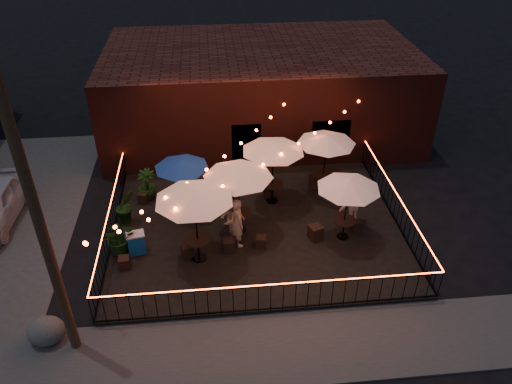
% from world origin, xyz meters
% --- Properties ---
extents(ground, '(110.00, 110.00, 0.00)m').
position_xyz_m(ground, '(0.00, 0.00, 0.00)').
color(ground, black).
rests_on(ground, ground).
extents(patio, '(10.00, 8.00, 0.15)m').
position_xyz_m(patio, '(0.00, 2.00, 0.07)').
color(patio, black).
rests_on(patio, ground).
extents(sidewalk, '(18.00, 2.50, 0.05)m').
position_xyz_m(sidewalk, '(0.00, -3.25, 0.03)').
color(sidewalk, '#42403D').
rests_on(sidewalk, ground).
extents(brick_building, '(14.00, 8.00, 4.00)m').
position_xyz_m(brick_building, '(1.00, 9.99, 2.00)').
color(brick_building, '#3A150F').
rests_on(brick_building, ground).
extents(utility_pole, '(0.26, 0.26, 8.00)m').
position_xyz_m(utility_pole, '(-5.40, -2.60, 4.00)').
color(utility_pole, '#342315').
rests_on(utility_pole, ground).
extents(fence_front, '(10.00, 0.04, 1.04)m').
position_xyz_m(fence_front, '(0.00, -2.00, 0.66)').
color(fence_front, black).
rests_on(fence_front, patio).
extents(fence_left, '(0.04, 8.00, 1.04)m').
position_xyz_m(fence_left, '(-5.00, 2.00, 0.66)').
color(fence_left, black).
rests_on(fence_left, patio).
extents(fence_right, '(0.04, 8.00, 1.04)m').
position_xyz_m(fence_right, '(5.00, 2.00, 0.66)').
color(fence_right, black).
rests_on(fence_right, patio).
extents(festoon_lights, '(10.02, 8.72, 1.32)m').
position_xyz_m(festoon_lights, '(-1.01, 1.70, 2.52)').
color(festoon_lights, '#F83C17').
rests_on(festoon_lights, ground).
extents(cafe_table_0, '(3.22, 3.22, 2.71)m').
position_xyz_m(cafe_table_0, '(-2.04, 0.49, 2.63)').
color(cafe_table_0, black).
rests_on(cafe_table_0, patio).
extents(cafe_table_1, '(2.29, 2.29, 2.15)m').
position_xyz_m(cafe_table_1, '(-2.52, 3.28, 2.11)').
color(cafe_table_1, black).
rests_on(cafe_table_1, patio).
extents(cafe_table_2, '(2.69, 2.69, 2.58)m').
position_xyz_m(cafe_table_2, '(-0.62, 1.85, 2.51)').
color(cafe_table_2, black).
rests_on(cafe_table_2, patio).
extents(cafe_table_3, '(2.90, 2.90, 2.54)m').
position_xyz_m(cafe_table_3, '(0.76, 3.53, 2.47)').
color(cafe_table_3, black).
rests_on(cafe_table_3, patio).
extents(cafe_table_4, '(2.53, 2.53, 2.33)m').
position_xyz_m(cafe_table_4, '(2.91, 1.11, 2.28)').
color(cafe_table_4, black).
rests_on(cafe_table_4, patio).
extents(cafe_table_5, '(2.49, 2.49, 2.44)m').
position_xyz_m(cafe_table_5, '(2.82, 4.08, 2.37)').
color(cafe_table_5, black).
rests_on(cafe_table_5, patio).
extents(bistro_chair_0, '(0.36, 0.36, 0.41)m').
position_xyz_m(bistro_chair_0, '(-4.40, 0.29, 0.35)').
color(bistro_chair_0, black).
rests_on(bistro_chair_0, patio).
extents(bistro_chair_1, '(0.46, 0.46, 0.44)m').
position_xyz_m(bistro_chair_1, '(-2.41, 0.67, 0.37)').
color(bistro_chair_1, black).
rests_on(bistro_chair_1, patio).
extents(bistro_chair_2, '(0.45, 0.45, 0.42)m').
position_xyz_m(bistro_chair_2, '(-4.10, 3.93, 0.36)').
color(bistro_chair_2, black).
rests_on(bistro_chair_2, patio).
extents(bistro_chair_3, '(0.51, 0.51, 0.47)m').
position_xyz_m(bistro_chair_3, '(-2.96, 3.98, 0.39)').
color(bistro_chair_3, black).
rests_on(bistro_chair_3, patio).
extents(bistro_chair_4, '(0.38, 0.38, 0.44)m').
position_xyz_m(bistro_chair_4, '(-1.04, 0.79, 0.37)').
color(bistro_chair_4, black).
rests_on(bistro_chair_4, patio).
extents(bistro_chair_5, '(0.39, 0.39, 0.40)m').
position_xyz_m(bistro_chair_5, '(0.04, 0.89, 0.35)').
color(bistro_chair_5, black).
rests_on(bistro_chair_5, patio).
extents(bistro_chair_6, '(0.55, 0.55, 0.51)m').
position_xyz_m(bistro_chair_6, '(-0.93, 3.87, 0.40)').
color(bistro_chair_6, black).
rests_on(bistro_chair_6, patio).
extents(bistro_chair_7, '(0.44, 0.44, 0.45)m').
position_xyz_m(bistro_chair_7, '(0.66, 3.81, 0.38)').
color(bistro_chair_7, black).
rests_on(bistro_chair_7, patio).
extents(bistro_chair_8, '(0.54, 0.54, 0.50)m').
position_xyz_m(bistro_chair_8, '(1.95, 1.15, 0.40)').
color(bistro_chair_8, black).
rests_on(bistro_chair_8, patio).
extents(bistro_chair_9, '(0.37, 0.37, 0.40)m').
position_xyz_m(bistro_chair_9, '(3.45, 1.42, 0.35)').
color(bistro_chair_9, black).
rests_on(bistro_chair_9, patio).
extents(bistro_chair_10, '(0.48, 0.48, 0.50)m').
position_xyz_m(bistro_chair_10, '(2.53, 4.30, 0.40)').
color(bistro_chair_10, black).
rests_on(bistro_chair_10, patio).
extents(bistro_chair_11, '(0.54, 0.54, 0.49)m').
position_xyz_m(bistro_chair_11, '(3.98, 4.14, 0.39)').
color(bistro_chair_11, black).
rests_on(bistro_chair_11, patio).
extents(patron_a, '(0.54, 0.72, 1.80)m').
position_xyz_m(patron_a, '(-0.70, 1.12, 1.05)').
color(patron_a, tan).
rests_on(patron_a, patio).
extents(patron_b, '(0.85, 0.96, 1.67)m').
position_xyz_m(patron_b, '(-1.00, 1.43, 0.98)').
color(patron_b, '#DDB38F').
rests_on(patron_b, patio).
extents(patron_c, '(1.19, 0.89, 1.63)m').
position_xyz_m(patron_c, '(3.44, 1.97, 0.97)').
color(patron_c, '#D5A38C').
rests_on(patron_c, patio).
extents(potted_shrub_a, '(1.23, 1.11, 1.21)m').
position_xyz_m(potted_shrub_a, '(-4.60, 1.12, 0.75)').
color(potted_shrub_a, '#184114').
rests_on(potted_shrub_a, patio).
extents(potted_shrub_b, '(0.90, 0.83, 1.31)m').
position_xyz_m(potted_shrub_b, '(-4.60, 2.80, 0.81)').
color(potted_shrub_b, '#13370C').
rests_on(potted_shrub_b, patio).
extents(potted_shrub_c, '(0.72, 0.72, 1.20)m').
position_xyz_m(potted_shrub_c, '(-3.96, 4.22, 0.75)').
color(potted_shrub_c, '#17380D').
rests_on(potted_shrub_c, patio).
extents(cooler, '(0.65, 0.52, 0.77)m').
position_xyz_m(cooler, '(-4.07, 1.01, 0.54)').
color(cooler, '#0F52A0').
rests_on(cooler, patio).
extents(boulder, '(1.07, 0.95, 0.74)m').
position_xyz_m(boulder, '(-6.19, -2.32, 0.37)').
color(boulder, '#474742').
rests_on(boulder, ground).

